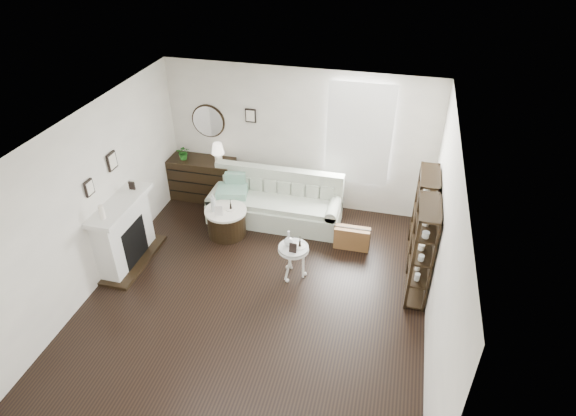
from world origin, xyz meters
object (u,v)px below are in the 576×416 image
(sofa, at_px, (276,205))
(drum_table, at_px, (227,222))
(pedestal_table, at_px, (293,249))
(dresser, at_px, (203,179))

(sofa, xyz_separation_m, drum_table, (-0.72, -0.67, -0.05))
(sofa, bearing_deg, drum_table, -136.95)
(sofa, height_order, drum_table, sofa)
(drum_table, height_order, pedestal_table, pedestal_table)
(sofa, bearing_deg, pedestal_table, -64.88)
(sofa, relative_size, drum_table, 3.28)
(sofa, height_order, dresser, sofa)
(dresser, xyz_separation_m, pedestal_table, (2.29, -1.88, 0.11))
(pedestal_table, bearing_deg, sofa, 115.12)
(dresser, relative_size, drum_table, 1.72)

